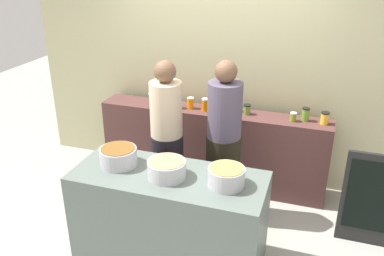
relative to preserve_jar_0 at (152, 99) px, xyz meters
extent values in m
plane|color=#999B91|center=(0.74, -1.05, -1.03)|extent=(12.00, 12.00, 0.00)
cube|color=#B4AF84|center=(0.74, 0.40, 0.47)|extent=(4.80, 0.12, 3.00)
cube|color=#502F2D|center=(0.74, 0.05, -0.55)|extent=(2.70, 0.36, 0.95)
cube|color=#56635D|center=(0.74, -1.35, -0.59)|extent=(1.70, 0.70, 0.88)
cylinder|color=#365124|center=(0.00, 0.00, -0.01)|extent=(0.07, 0.07, 0.13)
cylinder|color=silver|center=(0.00, 0.00, 0.07)|extent=(0.07, 0.07, 0.01)
cylinder|color=orange|center=(0.34, 0.00, -0.03)|extent=(0.08, 0.08, 0.09)
cylinder|color=black|center=(0.34, 0.00, 0.02)|extent=(0.08, 0.08, 0.01)
cylinder|color=orange|center=(0.47, 0.04, -0.01)|extent=(0.07, 0.07, 0.12)
cylinder|color=silver|center=(0.47, 0.04, 0.05)|extent=(0.08, 0.08, 0.01)
cylinder|color=orange|center=(0.66, 0.02, -0.01)|extent=(0.08, 0.08, 0.13)
cylinder|color=silver|center=(0.66, 0.02, 0.07)|extent=(0.08, 0.08, 0.01)
cylinder|color=#48225A|center=(0.84, 0.11, -0.01)|extent=(0.08, 0.08, 0.13)
cylinder|color=black|center=(0.84, 0.11, 0.06)|extent=(0.08, 0.08, 0.01)
cylinder|color=brown|center=(0.99, 0.11, -0.02)|extent=(0.08, 0.08, 0.11)
cylinder|color=silver|center=(0.99, 0.11, 0.05)|extent=(0.08, 0.08, 0.01)
cylinder|color=olive|center=(1.14, 0.07, -0.02)|extent=(0.08, 0.08, 0.10)
cylinder|color=black|center=(1.14, 0.07, 0.04)|extent=(0.08, 0.08, 0.01)
cylinder|color=olive|center=(1.65, 0.02, -0.03)|extent=(0.07, 0.07, 0.09)
cylinder|color=silver|center=(1.65, 0.02, 0.02)|extent=(0.07, 0.07, 0.01)
cylinder|color=olive|center=(1.77, 0.07, -0.01)|extent=(0.08, 0.08, 0.13)
cylinder|color=black|center=(1.77, 0.07, 0.07)|extent=(0.08, 0.08, 0.02)
cylinder|color=gold|center=(1.97, 0.05, -0.01)|extent=(0.09, 0.09, 0.12)
cylinder|color=black|center=(1.97, 0.05, 0.06)|extent=(0.09, 0.09, 0.01)
cylinder|color=#B7B7BC|center=(0.25, -1.32, -0.07)|extent=(0.33, 0.33, 0.16)
cylinder|color=brown|center=(0.25, -1.32, 0.01)|extent=(0.31, 0.31, 0.00)
cylinder|color=#B7B7BC|center=(0.74, -1.38, -0.07)|extent=(0.33, 0.33, 0.15)
cylinder|color=tan|center=(0.74, -1.38, 0.00)|extent=(0.30, 0.30, 0.00)
cylinder|color=#B7B7BC|center=(1.25, -1.35, -0.07)|extent=(0.31, 0.31, 0.16)
cylinder|color=#B98245|center=(1.25, -1.35, 0.01)|extent=(0.28, 0.28, 0.00)
cylinder|color=black|center=(0.45, -0.67, -0.57)|extent=(0.34, 0.34, 0.92)
cylinder|color=beige|center=(0.45, -0.67, 0.17)|extent=(0.33, 0.33, 0.56)
sphere|color=brown|center=(0.45, -0.67, 0.56)|extent=(0.22, 0.22, 0.22)
cylinder|color=black|center=(1.02, -0.54, -0.56)|extent=(0.36, 0.36, 0.93)
cylinder|color=#504759|center=(1.02, -0.54, 0.19)|extent=(0.34, 0.34, 0.57)
sphere|color=brown|center=(1.02, -0.54, 0.58)|extent=(0.22, 0.22, 0.22)
cube|color=black|center=(2.48, -0.57, -0.54)|extent=(0.54, 0.04, 0.98)
cube|color=black|center=(2.48, -0.59, -0.49)|extent=(0.46, 0.01, 0.74)
camera|label=1|loc=(1.90, -4.19, 1.65)|focal=38.23mm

